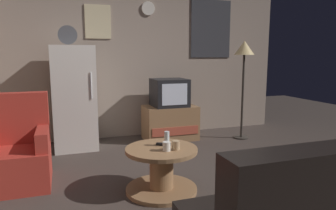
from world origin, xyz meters
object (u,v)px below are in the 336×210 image
Objects in this scene: standing_lamp at (244,56)px; crt_tv at (169,93)px; remote_control at (163,144)px; mug_ceramic_tan at (176,145)px; wine_glass at (167,139)px; fridge at (74,98)px; coffee_table at (161,170)px; armchair at (16,153)px; tv_stand at (170,123)px; mug_ceramic_white at (167,146)px.

crt_tv is at bearing 164.36° from standing_lamp.
crt_tv is at bearing 100.06° from remote_control.
wine_glass is at bearing 104.23° from mug_ceramic_tan.
fridge is 2.46× the size of coffee_table.
fridge is 2.71m from standing_lamp.
mug_ceramic_tan is 0.09× the size of armchair.
mug_ceramic_tan is at bearing -107.69° from tv_stand.
crt_tv reaches higher than mug_ceramic_white.
standing_lamp is 1.66× the size of armchair.
remote_control is (-0.03, 0.03, -0.06)m from wine_glass.
standing_lamp is (2.62, -0.32, 0.60)m from fridge.
coffee_table is 0.75× the size of armchair.
tv_stand is 2.10m from mug_ceramic_white.
wine_glass is 0.16× the size of armchair.
coffee_table is 0.31m from mug_ceramic_tan.
armchair reaches higher than mug_ceramic_tan.
armchair is at bearing 154.27° from coffee_table.
standing_lamp is at bearing 39.27° from wine_glass.
tv_stand is at bearing 164.16° from standing_lamp.
armchair is at bearing -171.38° from remote_control.
standing_lamp is 2.21× the size of coffee_table.
fridge is 11.80× the size of wine_glass.
mug_ceramic_tan is at bearing -75.77° from wine_glass.
coffee_table is 8.00× the size of mug_ceramic_tan.
tv_stand is at bearing 0.21° from fridge.
mug_ceramic_white is at bearing -68.71° from fridge.
armchair is (-1.52, 0.78, -0.16)m from mug_ceramic_tan.
standing_lamp is 10.60× the size of wine_glass.
mug_ceramic_white is at bearing -178.16° from mug_ceramic_tan.
fridge reaches higher than armchair.
crt_tv is (1.47, 0.00, 0.02)m from fridge.
mug_ceramic_white is at bearing -138.71° from standing_lamp.
tv_stand is 2.07m from mug_ceramic_tan.
mug_ceramic_tan is at bearing -107.38° from crt_tv.
standing_lamp reaches higher than crt_tv.
tv_stand is at bearing 4.56° from crt_tv.
standing_lamp is 10.60× the size of remote_control.
coffee_table is (-0.74, -1.85, -0.05)m from tv_stand.
crt_tv is 3.60× the size of remote_control.
tv_stand reaches higher than mug_ceramic_tan.
remote_control is at bearing -22.42° from armchair.
coffee_table is 0.25m from remote_control.
standing_lamp reaches higher than remote_control.
coffee_table is (-1.88, -1.53, -1.13)m from standing_lamp.
standing_lamp reaches higher than mug_ceramic_white.
fridge is 2.11× the size of tv_stand.
mug_ceramic_white is at bearing -28.98° from armchair.
standing_lamp is 2.55m from mug_ceramic_tan.
wine_glass is 1.67× the size of mug_ceramic_white.
remote_control is at bearing 109.80° from mug_ceramic_tan.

